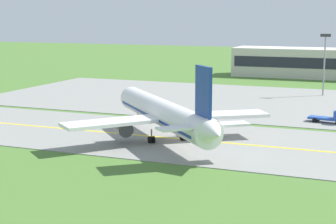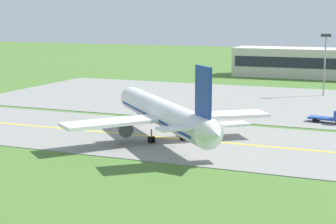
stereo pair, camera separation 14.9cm
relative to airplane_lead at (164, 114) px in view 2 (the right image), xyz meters
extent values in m
plane|color=#47702D|center=(3.29, 1.31, -4.13)|extent=(500.00, 500.00, 0.00)
cube|color=gray|center=(3.29, 1.31, -4.08)|extent=(240.00, 28.00, 0.10)
cube|color=gray|center=(13.29, 43.31, -4.08)|extent=(140.00, 52.00, 0.10)
cube|color=yellow|center=(3.29, 1.31, -4.03)|extent=(220.00, 0.60, 0.01)
cylinder|color=white|center=(-0.33, 0.36, 0.07)|extent=(25.96, 27.73, 4.00)
cone|color=white|center=(-12.65, 13.76, 0.07)|extent=(4.56, 4.49, 3.80)
cone|color=white|center=(12.12, -13.18, 0.47)|extent=(4.67, 4.66, 3.40)
cube|color=navy|center=(-0.33, 0.36, -0.43)|extent=(24.18, 25.79, 0.36)
cube|color=#1E232D|center=(-11.16, 12.14, 0.77)|extent=(3.72, 3.63, 0.70)
cube|color=white|center=(-5.10, -7.01, -0.43)|extent=(13.23, 14.64, 0.50)
cylinder|color=#47474C|center=(-4.98, -4.19, -1.83)|extent=(3.99, 4.06, 2.30)
cylinder|color=black|center=(-6.06, -3.01, -1.83)|extent=(1.72, 1.61, 2.10)
cube|color=white|center=(7.42, 4.49, -0.43)|extent=(15.07, 12.47, 0.50)
cylinder|color=#47474C|center=(4.59, 4.61, -1.83)|extent=(3.99, 4.06, 2.30)
cylinder|color=black|center=(3.51, 5.79, -1.83)|extent=(1.72, 1.61, 2.10)
cube|color=navy|center=(9.82, -10.68, 5.32)|extent=(3.27, 3.51, 6.50)
cube|color=white|center=(7.60, -13.00, 0.87)|extent=(5.77, 6.09, 0.30)
cube|color=white|center=(12.31, -8.66, 0.87)|extent=(6.25, 5.50, 0.30)
cylinder|color=slate|center=(-9.13, 9.93, -2.76)|extent=(0.24, 0.24, 1.65)
cylinder|color=black|center=(-9.13, 9.93, -3.58)|extent=(1.00, 1.05, 1.10)
cylinder|color=slate|center=(-0.89, -2.87, -2.76)|extent=(0.24, 0.24, 1.65)
cylinder|color=black|center=(-1.09, -3.06, -3.58)|extent=(1.00, 1.05, 1.10)
cylinder|color=black|center=(-0.69, -2.69, -3.58)|extent=(1.00, 1.05, 1.10)
cylinder|color=slate|center=(2.94, 0.65, -2.76)|extent=(0.24, 0.24, 1.65)
cylinder|color=black|center=(2.73, 0.46, -3.58)|extent=(1.00, 1.05, 1.10)
cylinder|color=black|center=(3.14, 0.83, -3.58)|extent=(1.00, 1.05, 1.10)
cube|color=#264CA5|center=(20.81, 23.77, -3.33)|extent=(4.87, 2.79, 0.40)
cylinder|color=black|center=(20.06, 24.95, -3.68)|extent=(0.94, 0.44, 0.90)
cylinder|color=black|center=(19.74, 22.87, -3.68)|extent=(0.94, 0.44, 0.90)
cube|color=beige|center=(11.69, 98.17, 0.33)|extent=(53.29, 13.68, 8.92)
cube|color=#1E232D|center=(11.69, 91.28, 0.77)|extent=(51.16, 0.10, 3.21)
cylinder|color=gray|center=(17.04, 58.20, 2.87)|extent=(0.36, 0.36, 14.00)
cube|color=#333333|center=(17.04, 58.20, 10.22)|extent=(2.40, 0.50, 0.70)
camera|label=1|loc=(31.94, -77.45, 14.96)|focal=59.40mm
camera|label=2|loc=(32.08, -77.40, 14.96)|focal=59.40mm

